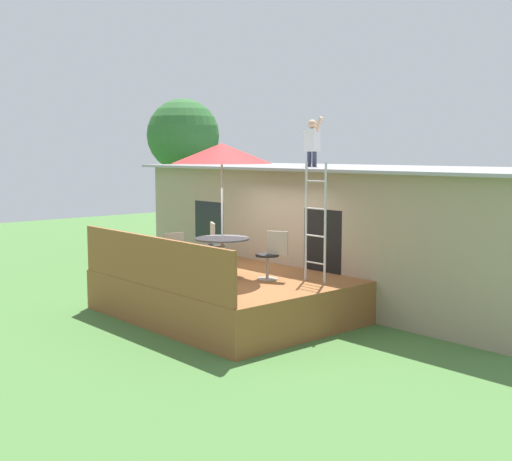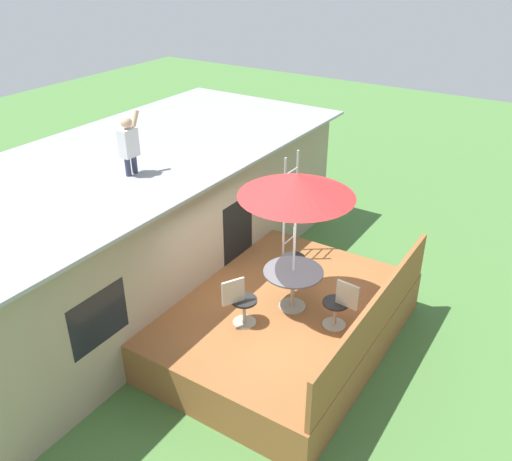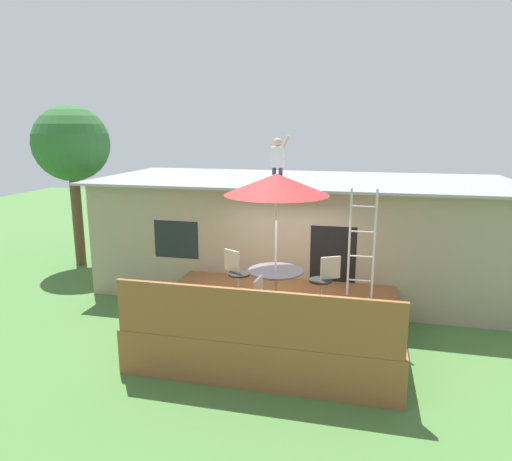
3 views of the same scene
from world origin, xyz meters
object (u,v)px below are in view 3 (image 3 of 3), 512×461
Objects in this scene: patio_umbrella at (277,184)px; backyard_tree at (71,145)px; patio_table at (276,278)px; patio_chair_near at (260,302)px; patio_chair_right at (324,280)px; person_figure at (278,156)px; step_ladder at (362,244)px; patio_chair_left at (236,273)px.

backyard_tree reaches higher than patio_umbrella.
patio_chair_near is (-0.08, -0.93, -0.13)m from patio_table.
patio_chair_near is at bearing 27.41° from patio_chair_right.
patio_chair_near is at bearing -83.31° from person_figure.
patio_chair_near is (-0.08, -0.93, -1.89)m from patio_umbrella.
patio_chair_near is at bearing -130.86° from step_ladder.
patio_umbrella is at bearing -148.41° from step_ladder.
step_ladder is 9.14m from backyard_tree.
person_figure is 0.23× the size of backyard_tree.
patio_umbrella is (-0.00, 0.00, 1.76)m from patio_table.
backyard_tree is at bearing 178.24° from patio_chair_left.
patio_chair_left is 1.00× the size of patio_chair_near.
person_figure is at bearing -8.74° from backyard_tree.
patio_chair_near is 0.19× the size of backyard_tree.
patio_umbrella is 2.11m from patio_chair_near.
patio_umbrella reaches higher than patio_chair_right.
backyard_tree reaches higher than person_figure.
patio_chair_left is at bearing 151.28° from patio_table.
patio_table is at bearing -30.25° from backyard_tree.
backyard_tree reaches higher than step_ladder.
backyard_tree reaches higher than patio_table.
step_ladder is 1.05m from patio_chair_right.
patio_chair_right is at bearing 27.91° from patio_chair_left.
patio_umbrella is 2.76× the size of patio_chair_right.
patio_table is 0.94× the size of person_figure.
backyard_tree is (-6.34, 0.98, 0.18)m from person_figure.
patio_table is at bearing 0.00° from patio_chair_left.
person_figure reaches higher than step_ladder.
patio_chair_right is 8.85m from backyard_tree.
patio_chair_near is (0.82, -1.42, 0.00)m from patio_chair_left.
patio_table is 0.47× the size of step_ladder.
step_ladder is 2.56m from patio_chair_left.
person_figure is 1.21× the size of patio_chair_right.
step_ladder reaches higher than patio_table.
patio_table is 1.76m from patio_umbrella.
person_figure is at bearing 134.88° from step_ladder.
patio_table is 1.13× the size of patio_chair_near.
step_ladder is 2.39× the size of patio_chair_right.
patio_chair_near reaches higher than patio_table.
patio_chair_near is at bearing -36.00° from backyard_tree.
step_ladder is 0.46× the size of backyard_tree.
backyard_tree is at bearing 149.75° from patio_umbrella.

